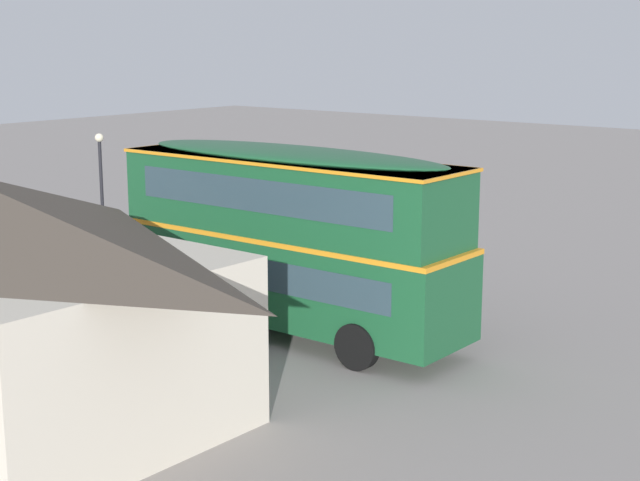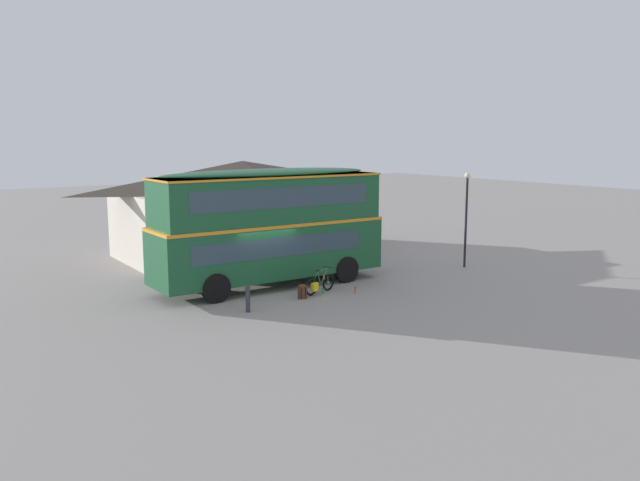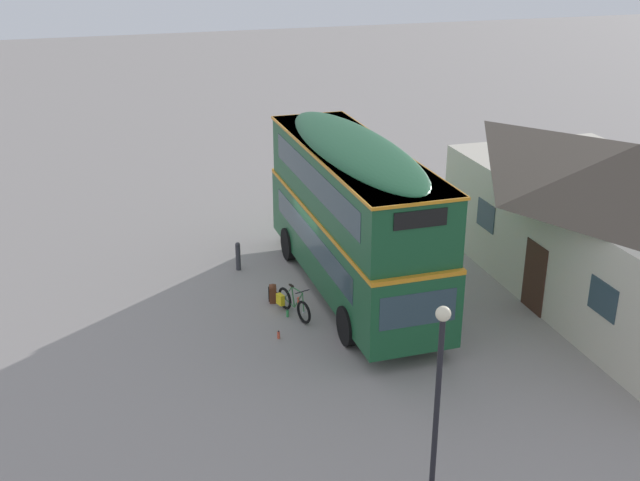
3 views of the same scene
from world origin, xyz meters
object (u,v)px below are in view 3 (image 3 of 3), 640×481
object	(u,v)px
touring_bicycle	(292,304)
water_bottle_red_squeeze	(279,335)
backpack_on_ground	(273,293)
street_lamp	(438,388)
kerb_bollard	(238,256)
water_bottle_green_metal	(288,313)
double_decker_bus	(353,211)

from	to	relation	value
touring_bicycle	water_bottle_red_squeeze	distance (m)	1.43
touring_bicycle	backpack_on_ground	world-z (taller)	touring_bicycle
street_lamp	kerb_bollard	distance (m)	12.39
water_bottle_green_metal	kerb_bollard	distance (m)	3.73
backpack_on_ground	water_bottle_red_squeeze	world-z (taller)	backpack_on_ground
street_lamp	kerb_bollard	xyz separation A→B (m)	(-12.12, -1.26, -2.25)
double_decker_bus	backpack_on_ground	xyz separation A→B (m)	(-0.05, -2.49, -2.35)
kerb_bollard	backpack_on_ground	bearing A→B (deg)	11.15
water_bottle_red_squeeze	backpack_on_ground	bearing A→B (deg)	169.66
touring_bicycle	water_bottle_green_metal	distance (m)	0.31
backpack_on_ground	street_lamp	xyz separation A→B (m)	(9.53, 0.75, 2.46)
water_bottle_red_squeeze	street_lamp	size ratio (longest dim) A/B	0.05
touring_bicycle	kerb_bollard	xyz separation A→B (m)	(-3.59, -0.84, 0.13)
double_decker_bus	touring_bicycle	size ratio (longest dim) A/B	5.76
touring_bicycle	kerb_bollard	size ratio (longest dim) A/B	1.73
double_decker_bus	water_bottle_red_squeeze	world-z (taller)	double_decker_bus
street_lamp	water_bottle_green_metal	bearing A→B (deg)	-176.01
touring_bicycle	street_lamp	bearing A→B (deg)	2.85
street_lamp	kerb_bollard	world-z (taller)	street_lamp
double_decker_bus	backpack_on_ground	distance (m)	3.43
double_decker_bus	water_bottle_green_metal	size ratio (longest dim) A/B	38.88
touring_bicycle	water_bottle_green_metal	size ratio (longest dim) A/B	6.75
backpack_on_ground	water_bottle_red_squeeze	xyz separation A→B (m)	(2.20, -0.40, -0.18)
touring_bicycle	street_lamp	world-z (taller)	street_lamp
backpack_on_ground	street_lamp	size ratio (longest dim) A/B	0.13
water_bottle_green_metal	kerb_bollard	size ratio (longest dim) A/B	0.26
double_decker_bus	water_bottle_green_metal	distance (m)	3.58
kerb_bollard	water_bottle_green_metal	bearing A→B (deg)	10.45
water_bottle_green_metal	touring_bicycle	bearing A→B (deg)	109.70
water_bottle_green_metal	water_bottle_red_squeeze	bearing A→B (deg)	-26.40
water_bottle_green_metal	kerb_bollard	bearing A→B (deg)	-169.55
street_lamp	kerb_bollard	size ratio (longest dim) A/B	4.55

